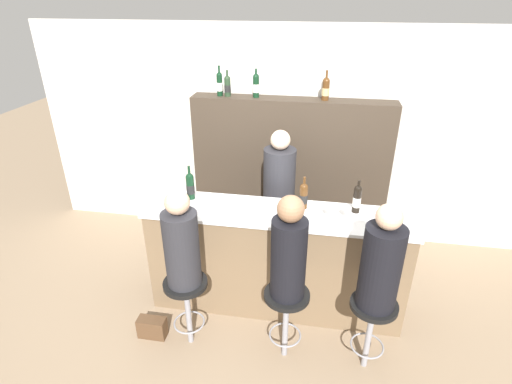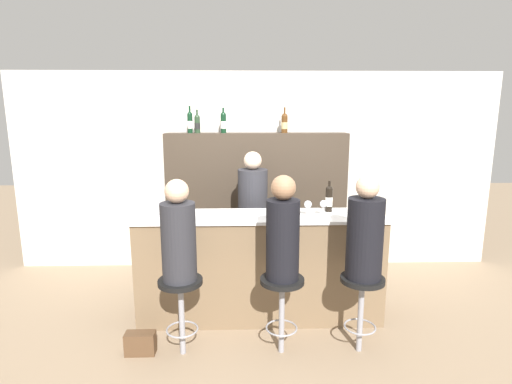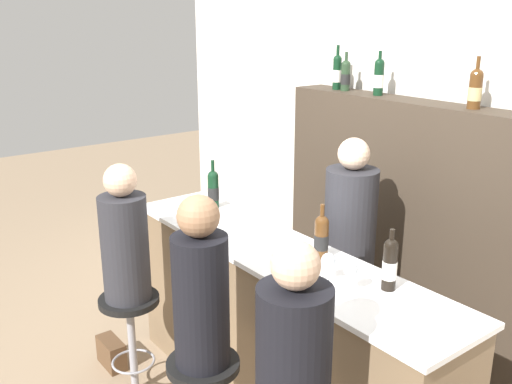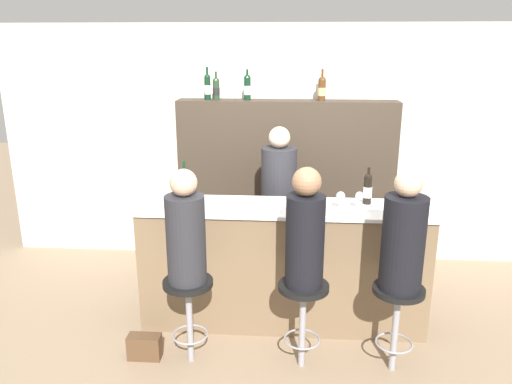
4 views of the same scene
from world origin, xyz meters
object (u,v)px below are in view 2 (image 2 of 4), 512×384
Objects in this scene: wine_bottle_backbar_0 at (190,122)px; bar_stool_middle at (282,295)px; guest_seated_middle at (283,233)px; guest_seated_right at (365,234)px; wine_bottle_backbar_2 at (223,122)px; wine_bottle_backbar_3 at (284,123)px; wine_bottle_counter_2 at (329,198)px; guest_seated_left at (179,236)px; bartender at (253,228)px; handbag at (140,343)px; wine_glass_0 at (308,205)px; wine_bottle_counter_0 at (174,199)px; wine_glass_1 at (323,204)px; metal_bowl at (162,214)px; bar_stool_right at (362,294)px; wine_bottle_counter_1 at (282,200)px; bar_stool_left at (181,296)px; wine_bottle_backbar_1 at (197,124)px.

wine_bottle_backbar_0 is 0.48× the size of bar_stool_middle.
bar_stool_middle is (1.00, -1.89, -1.42)m from wine_bottle_backbar_0.
guest_seated_middle is 1.00× the size of guest_seated_right.
wine_bottle_backbar_3 reaches higher than wine_bottle_backbar_2.
guest_seated_left reaches higher than wine_bottle_counter_2.
wine_bottle_backbar_3 reaches higher than bartender.
guest_seated_middle reaches higher than guest_seated_left.
wine_bottle_counter_2 is at bearing -72.79° from wine_bottle_backbar_3.
handbag is at bearing 180.00° from guest_seated_left.
wine_bottle_counter_0 is at bearing 172.37° from wine_glass_0.
metal_bowl is (-1.57, 0.02, -0.09)m from wine_glass_1.
bar_stool_middle is 1.32m from bartender.
wine_bottle_backbar_0 is 2.90m from bar_stool_right.
guest_seated_middle is at bearing -95.65° from wine_bottle_backbar_3.
bartender is (0.64, 1.28, -0.31)m from guest_seated_left.
wine_glass_0 is at bearing 62.57° from bar_stool_middle.
wine_glass_0 is at bearing 20.47° from handbag.
wine_bottle_backbar_2 is at bearing 81.36° from guest_seated_left.
guest_seated_right reaches higher than wine_bottle_counter_0.
guest_seated_left is at bearing -156.48° from wine_glass_1.
wine_bottle_backbar_3 is 1.22× the size of handbag.
wine_bottle_counter_1 reaches higher than wine_glass_0.
wine_bottle_backbar_2 is at bearing 81.36° from bar_stool_left.
wine_glass_0 is at bearing 124.63° from guest_seated_right.
wine_bottle_backbar_1 reaches higher than bar_stool_right.
wine_glass_1 is at bearing -78.73° from wine_bottle_backbar_3.
wine_bottle_backbar_3 is 0.37× the size of guest_seated_left.
guest_seated_left reaches higher than wine_bottle_counter_1.
guest_seated_right is at bearing -54.44° from bartender.
guest_seated_left is (0.16, -0.75, -0.15)m from wine_bottle_counter_0.
wine_bottle_counter_2 is 1.73m from bar_stool_left.
bar_stool_right is (0.69, -0.00, -0.55)m from guest_seated_middle.
wine_bottle_counter_0 is 1.07m from bartender.
wine_bottle_counter_1 is 0.75m from bartender.
wine_glass_1 is 1.57m from metal_bowl.
wine_bottle_counter_1 is at bearing 155.54° from wine_glass_1.
bar_stool_middle is 2.66× the size of handbag.
wine_bottle_backbar_2 is 2.44m from guest_seated_right.
wine_bottle_counter_1 is at bearing -0.00° from wine_bottle_counter_0.
wine_bottle_counter_0 is at bearing 180.00° from wine_bottle_counter_1.
wine_glass_0 is 0.17× the size of guest_seated_middle.
wine_bottle_backbar_0 is 1.55m from bartender.
handbag is (-1.77, -0.75, -1.12)m from wine_bottle_counter_2.
bartender is (-0.76, 0.53, -0.46)m from wine_bottle_counter_2.
wine_glass_0 is 0.59× the size of handbag.
wine_glass_0 is 1.97m from handbag.
bartender reaches higher than guest_seated_right.
bar_stool_middle is 0.69m from bar_stool_right.
wine_bottle_backbar_2 reaches higher than guest_seated_middle.
wine_bottle_counter_0 is 1.42m from wine_bottle_backbar_2.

